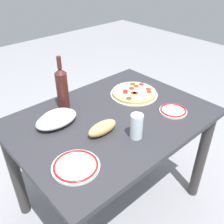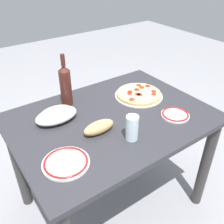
{
  "view_description": "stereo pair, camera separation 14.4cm",
  "coord_description": "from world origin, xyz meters",
  "views": [
    {
      "loc": [
        0.81,
        0.9,
        1.57
      ],
      "look_at": [
        0.0,
        0.0,
        0.79
      ],
      "focal_mm": 40.48,
      "sensor_mm": 36.0,
      "label": 1
    },
    {
      "loc": [
        0.7,
        0.99,
        1.57
      ],
      "look_at": [
        0.0,
        0.0,
        0.79
      ],
      "focal_mm": 40.48,
      "sensor_mm": 36.0,
      "label": 2
    }
  ],
  "objects": [
    {
      "name": "baked_pasta_dish",
      "position": [
        0.28,
        -0.14,
        0.8
      ],
      "size": [
        0.24,
        0.15,
        0.08
      ],
      "color": "white",
      "rests_on": "dining_table"
    },
    {
      "name": "water_glass",
      "position": [
        0.04,
        0.22,
        0.82
      ],
      "size": [
        0.07,
        0.07,
        0.13
      ],
      "primitive_type": "cylinder",
      "color": "silver",
      "rests_on": "dining_table"
    },
    {
      "name": "wine_bottle",
      "position": [
        0.15,
        -0.28,
        0.89
      ],
      "size": [
        0.07,
        0.07,
        0.32
      ],
      "color": "#471E19",
      "rests_on": "dining_table"
    },
    {
      "name": "ground_plane",
      "position": [
        0.0,
        0.0,
        0.0
      ],
      "size": [
        8.0,
        8.0,
        0.0
      ],
      "primitive_type": "plane",
      "color": "gray",
      "rests_on": "ground"
    },
    {
      "name": "bread_loaf",
      "position": [
        0.14,
        0.08,
        0.79
      ],
      "size": [
        0.18,
        0.07,
        0.07
      ],
      "primitive_type": "ellipsoid",
      "color": "tan",
      "rests_on": "dining_table"
    },
    {
      "name": "side_plate_near",
      "position": [
        0.39,
        0.19,
        0.76
      ],
      "size": [
        0.22,
        0.22,
        0.02
      ],
      "color": "white",
      "rests_on": "dining_table"
    },
    {
      "name": "side_plate_far",
      "position": [
        -0.3,
        0.21,
        0.76
      ],
      "size": [
        0.16,
        0.16,
        0.02
      ],
      "color": "white",
      "rests_on": "dining_table"
    },
    {
      "name": "dining_table",
      "position": [
        0.0,
        0.0,
        0.61
      ],
      "size": [
        1.14,
        0.83,
        0.76
      ],
      "color": "#2D2D33",
      "rests_on": "ground"
    },
    {
      "name": "pepperoni_pizza",
      "position": [
        -0.28,
        -0.09,
        0.77
      ],
      "size": [
        0.31,
        0.31,
        0.03
      ],
      "color": "#B7B7BC",
      "rests_on": "dining_table"
    }
  ]
}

